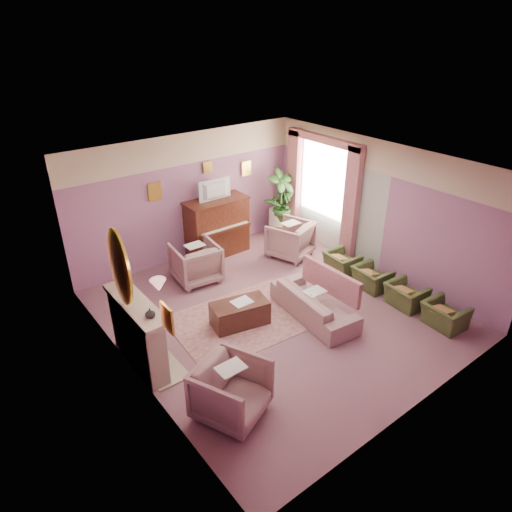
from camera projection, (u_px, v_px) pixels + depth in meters
floor at (275, 312)px, 8.54m from camera, size 5.50×6.00×0.01m
ceiling at (278, 167)px, 7.24m from camera, size 5.50×6.00×0.01m
wall_back at (189, 197)px, 9.99m from camera, size 5.50×0.02×2.80m
wall_front at (428, 329)px, 5.78m from camera, size 5.50×0.02×2.80m
wall_left at (126, 299)px, 6.40m from camera, size 0.02×6.00×2.80m
wall_right at (379, 209)px, 9.37m from camera, size 0.02×6.00×2.80m
picture_rail_band at (185, 149)px, 9.48m from camera, size 5.50×0.01×0.65m
stripe_panel at (331, 206)px, 10.43m from camera, size 0.01×3.00×2.15m
fireplace_surround at (138, 336)px, 7.02m from camera, size 0.30×1.40×1.10m
fireplace_inset at (145, 341)px, 7.15m from camera, size 0.18×0.72×0.68m
fire_ember at (149, 349)px, 7.25m from camera, size 0.06×0.54×0.10m
mantel_shelf at (135, 304)px, 6.77m from camera, size 0.40×1.55×0.07m
hearth at (153, 358)px, 7.38m from camera, size 0.55×1.50×0.02m
mirror_frame at (120, 267)px, 6.38m from camera, size 0.04×0.72×1.20m
mirror_glass at (122, 267)px, 6.40m from camera, size 0.01×0.60×1.06m
sconce_shade at (158, 285)px, 5.61m from camera, size 0.20×0.20×0.16m
piano at (217, 228)px, 10.39m from camera, size 1.40×0.60×1.30m
piano_keyshelf at (226, 230)px, 10.11m from camera, size 1.30×0.12×0.06m
piano_keys at (226, 228)px, 10.09m from camera, size 1.20×0.08×0.02m
piano_top at (216, 200)px, 10.08m from camera, size 1.45×0.65×0.04m
television at (217, 189)px, 9.91m from camera, size 0.80×0.12×0.48m
print_back_left at (155, 192)px, 9.38m from camera, size 0.30×0.03×0.38m
print_back_right at (246, 168)px, 10.62m from camera, size 0.26×0.03×0.34m
print_back_mid at (208, 167)px, 9.95m from camera, size 0.22×0.03×0.26m
print_left_wall at (167, 318)px, 5.43m from camera, size 0.03×0.28×0.36m
window_blind at (324, 177)px, 10.29m from camera, size 0.03×1.40×1.80m
curtain_left at (351, 206)px, 9.79m from camera, size 0.16×0.34×2.60m
curtain_right at (294, 184)px, 11.08m from camera, size 0.16×0.34×2.60m
pelmet at (324, 139)px, 9.85m from camera, size 0.16×2.20×0.16m
mantel_plant at (120, 279)px, 7.09m from camera, size 0.16×0.16×0.28m
mantel_vase at (150, 313)px, 6.38m from camera, size 0.16×0.16×0.16m
area_rug at (243, 320)px, 8.32m from camera, size 2.62×1.96×0.01m
coffee_table at (240, 313)px, 8.12m from camera, size 1.08×0.70×0.45m
table_paper at (242, 302)px, 8.04m from camera, size 0.35×0.28×0.01m
sofa at (314, 299)px, 8.27m from camera, size 0.62×1.85×0.75m
sofa_throw at (331, 281)px, 8.39m from camera, size 0.09×1.40×0.51m
floral_armchair_left at (196, 261)px, 9.39m from camera, size 0.88×0.88×0.92m
floral_armchair_right at (290, 238)px, 10.37m from camera, size 0.88×0.88×0.92m
floral_armchair_front at (231, 388)px, 6.16m from camera, size 0.88×0.88×0.92m
olive_chair_a at (445, 312)px, 8.04m from camera, size 0.49×0.70×0.60m
olive_chair_b at (406, 292)px, 8.61m from camera, size 0.49×0.70×0.60m
olive_chair_c at (372, 275)px, 9.19m from camera, size 0.49×0.70×0.60m
olive_chair_d at (342, 260)px, 9.76m from camera, size 0.49×0.70×0.60m
side_table at (279, 222)px, 11.40m from camera, size 0.52×0.52×0.70m
side_plant_big at (280, 203)px, 11.16m from camera, size 0.30×0.30×0.34m
side_plant_small at (286, 204)px, 11.17m from camera, size 0.16×0.16×0.28m
palm_pot at (280, 231)px, 11.37m from camera, size 0.34×0.34×0.34m
palm_plant at (281, 197)px, 10.96m from camera, size 0.76×0.76×1.44m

